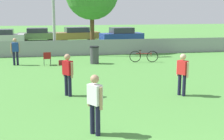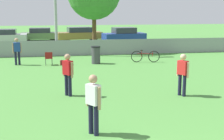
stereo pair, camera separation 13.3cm
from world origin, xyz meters
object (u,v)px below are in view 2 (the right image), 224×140
at_px(bicycle_sideline, 145,56).
at_px(parked_car_tan, 79,34).
at_px(trash_bin, 96,55).
at_px(parked_car_olive, 40,34).
at_px(folding_chair_sideline, 49,57).
at_px(parked_car_blue, 124,35).
at_px(gear_bag_sideline, 65,63).
at_px(spectator_in_blue, 17,50).
at_px(player_defender_red, 68,72).
at_px(parked_car_silver, 5,36).
at_px(player_thrower_red, 183,72).
at_px(player_receiver_white, 93,100).

bearing_deg(bicycle_sideline, parked_car_tan, 113.25).
height_order(trash_bin, parked_car_tan, parked_car_tan).
bearing_deg(parked_car_olive, bicycle_sideline, -65.06).
xyz_separation_m(folding_chair_sideline, parked_car_blue, (6.99, 11.65, 0.24)).
height_order(bicycle_sideline, gear_bag_sideline, bicycle_sideline).
distance_m(trash_bin, parked_car_blue, 12.31).
xyz_separation_m(folding_chair_sideline, parked_car_tan, (2.80, 14.21, 0.22)).
xyz_separation_m(spectator_in_blue, bicycle_sideline, (7.69, -0.36, -0.54)).
xyz_separation_m(player_defender_red, gear_bag_sideline, (0.04, 6.82, -0.80)).
xyz_separation_m(bicycle_sideline, gear_bag_sideline, (-4.93, -0.04, -0.24)).
distance_m(folding_chair_sideline, parked_car_silver, 13.63).
xyz_separation_m(bicycle_sideline, parked_car_olive, (-7.09, 15.00, 0.27)).
bearing_deg(parked_car_blue, parked_car_olive, 149.23).
bearing_deg(player_thrower_red, bicycle_sideline, 142.76).
height_order(gear_bag_sideline, parked_car_silver, parked_car_silver).
bearing_deg(parked_car_olive, trash_bin, -75.36).
relative_size(spectator_in_blue, folding_chair_sideline, 2.02).
relative_size(spectator_in_blue, parked_car_silver, 0.38).
relative_size(parked_car_silver, parked_car_tan, 0.87).
bearing_deg(gear_bag_sideline, player_defender_red, -90.37).
bearing_deg(trash_bin, parked_car_blue, 70.04).
bearing_deg(player_receiver_white, gear_bag_sideline, 147.32).
bearing_deg(parked_car_silver, trash_bin, -62.78).
distance_m(folding_chair_sideline, parked_car_blue, 13.59).
height_order(trash_bin, parked_car_blue, parked_car_blue).
height_order(spectator_in_blue, parked_car_blue, spectator_in_blue).
xyz_separation_m(player_defender_red, parked_car_tan, (1.91, 21.03, -0.25)).
distance_m(player_receiver_white, parked_car_tan, 24.93).
distance_m(folding_chair_sideline, bicycle_sideline, 5.87).
relative_size(spectator_in_blue, parked_car_blue, 0.37).
xyz_separation_m(player_receiver_white, bicycle_sideline, (4.46, 10.73, -0.57)).
xyz_separation_m(player_receiver_white, parked_car_silver, (-5.86, 23.56, -0.27)).
bearing_deg(bicycle_sideline, player_defender_red, -114.95).
distance_m(bicycle_sideline, trash_bin, 3.09).
distance_m(player_defender_red, folding_chair_sideline, 6.89).
bearing_deg(player_defender_red, parked_car_olive, 147.19).
distance_m(bicycle_sideline, gear_bag_sideline, 4.94).
bearing_deg(parked_car_silver, parked_car_tan, 8.14).
xyz_separation_m(player_thrower_red, trash_bin, (-2.36, 7.63, -0.40)).
bearing_deg(folding_chair_sideline, bicycle_sideline, 176.67).
xyz_separation_m(spectator_in_blue, gear_bag_sideline, (2.75, -0.41, -0.78)).
distance_m(player_defender_red, trash_bin, 7.17).
height_order(parked_car_tan, parked_car_blue, parked_car_blue).
height_order(gear_bag_sideline, parked_car_blue, parked_car_blue).
bearing_deg(gear_bag_sideline, trash_bin, 2.52).
relative_size(player_receiver_white, parked_car_blue, 0.37).
xyz_separation_m(trash_bin, parked_car_olive, (-4.01, 14.96, 0.11)).
relative_size(player_defender_red, player_thrower_red, 1.00).
height_order(gear_bag_sideline, parked_car_tan, parked_car_tan).
relative_size(spectator_in_blue, bicycle_sideline, 0.91).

